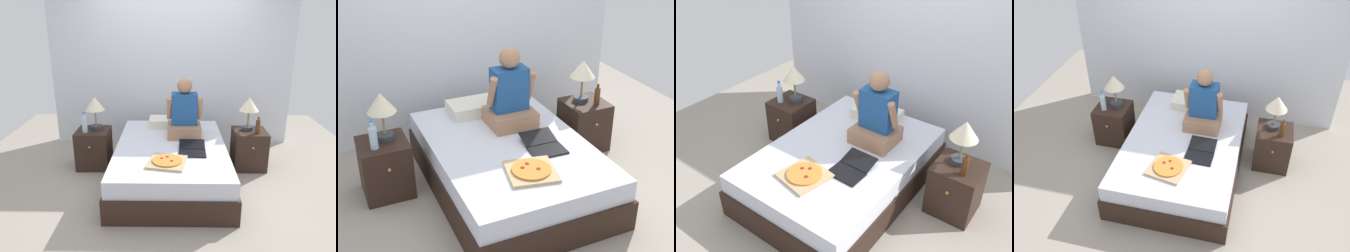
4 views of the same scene
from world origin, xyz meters
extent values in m
plane|color=#9E9384|center=(0.00, 0.00, 0.00)|extent=(5.79, 5.79, 0.00)
cube|color=silver|center=(0.00, 1.39, 1.25)|extent=(3.79, 0.12, 2.50)
cube|color=black|center=(0.00, 0.00, 0.14)|extent=(1.40, 2.05, 0.28)
cube|color=silver|center=(0.00, 0.00, 0.38)|extent=(1.36, 1.99, 0.19)
cube|color=black|center=(-1.07, 0.39, 0.27)|extent=(0.44, 0.44, 0.54)
sphere|color=gold|center=(-1.07, 0.15, 0.37)|extent=(0.03, 0.03, 0.03)
cylinder|color=#333842|center=(-1.03, 0.44, 0.56)|extent=(0.16, 0.16, 0.05)
cylinder|color=olive|center=(-1.03, 0.44, 0.70)|extent=(0.02, 0.02, 0.22)
cone|color=beige|center=(-1.03, 0.44, 0.90)|extent=(0.26, 0.26, 0.18)
cylinder|color=silver|center=(-1.15, 0.30, 0.64)|extent=(0.07, 0.07, 0.20)
cylinder|color=silver|center=(-1.15, 0.30, 0.77)|extent=(0.03, 0.03, 0.06)
cylinder|color=blue|center=(-1.15, 0.30, 0.80)|extent=(0.04, 0.04, 0.02)
cube|color=black|center=(1.07, 0.39, 0.27)|extent=(0.44, 0.44, 0.54)
sphere|color=gold|center=(1.07, 0.15, 0.37)|extent=(0.03, 0.03, 0.03)
cylinder|color=#333842|center=(1.04, 0.44, 0.56)|extent=(0.16, 0.16, 0.05)
cylinder|color=olive|center=(1.04, 0.44, 0.70)|extent=(0.02, 0.02, 0.22)
cone|color=beige|center=(1.04, 0.44, 0.90)|extent=(0.26, 0.26, 0.18)
cylinder|color=#512D14|center=(1.14, 0.29, 0.62)|extent=(0.06, 0.06, 0.18)
cylinder|color=#512D14|center=(1.14, 0.29, 0.74)|extent=(0.03, 0.03, 0.05)
cube|color=silver|center=(-0.06, 0.75, 0.54)|extent=(0.52, 0.34, 0.12)
cube|color=#A37556|center=(0.17, 0.34, 0.56)|extent=(0.44, 0.40, 0.16)
cube|color=#1E4C8C|center=(0.17, 0.37, 0.85)|extent=(0.34, 0.20, 0.42)
sphere|color=#A37556|center=(0.17, 0.37, 1.16)|extent=(0.20, 0.20, 0.20)
cylinder|color=#A37556|center=(-0.03, 0.32, 0.87)|extent=(0.07, 0.18, 0.32)
cylinder|color=#A37556|center=(0.37, 0.32, 0.87)|extent=(0.07, 0.18, 0.32)
cube|color=black|center=(0.25, -0.28, 0.49)|extent=(0.33, 0.23, 0.02)
cube|color=black|center=(0.26, -0.08, 0.52)|extent=(0.32, 0.21, 0.06)
cube|color=tan|center=(-0.04, -0.53, 0.49)|extent=(0.47, 0.47, 0.03)
cylinder|color=#CC7F33|center=(-0.04, -0.53, 0.51)|extent=(0.33, 0.33, 0.02)
cylinder|color=maroon|center=(-0.10, -0.49, 0.52)|extent=(0.04, 0.04, 0.00)
cylinder|color=maroon|center=(0.01, -0.56, 0.52)|extent=(0.04, 0.04, 0.00)
cylinder|color=maroon|center=(-0.04, -0.45, 0.52)|extent=(0.04, 0.04, 0.00)
camera|label=1|loc=(0.02, -3.82, 2.03)|focal=35.00mm
camera|label=2|loc=(-1.56, -3.42, 2.57)|focal=50.00mm
camera|label=3|loc=(1.83, -2.47, 2.70)|focal=40.00mm
camera|label=4|loc=(0.83, -3.43, 3.34)|focal=40.00mm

